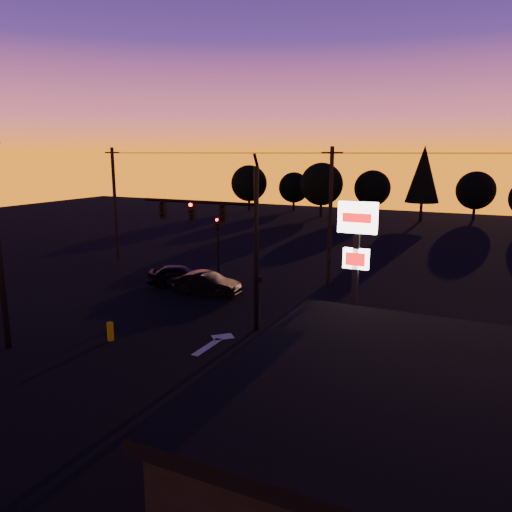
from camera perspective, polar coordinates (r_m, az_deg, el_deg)
The scene contains 18 objects.
ground at distance 22.49m, azimuth -8.03°, elevation -10.91°, with size 120.00×120.00×0.00m, color black.
lane_arrow at distance 23.54m, azimuth -4.71°, elevation -9.75°, with size 1.20×3.10×0.01m.
traffic_signal_mast at distance 24.50m, azimuth -3.35°, elevation 3.09°, with size 6.79×0.52×8.58m.
secondary_signal at distance 33.65m, azimuth -4.37°, elevation 1.88°, with size 0.30×0.31×4.35m.
pylon_sign at distance 19.58m, azimuth 11.39°, elevation 0.60°, with size 1.50×0.28×6.80m.
utility_pole_0 at distance 41.89m, azimuth -15.82°, elevation 5.81°, with size 1.40×0.26×9.00m.
utility_pole_1 at distance 32.87m, azimuth 8.48°, elevation 4.60°, with size 1.40×0.26×9.00m.
power_wires at distance 32.62m, azimuth 8.69°, elevation 11.54°, with size 36.00×1.22×0.07m.
bollard at distance 24.47m, azimuth -16.31°, elevation -8.27°, with size 0.29×0.29×0.88m, color #D4BC00.
tree_0 at distance 75.27m, azimuth -0.79°, elevation 8.31°, with size 5.36×5.36×6.74m.
tree_1 at distance 75.60m, azimuth 4.35°, elevation 7.82°, with size 4.54×4.54×5.71m.
tree_2 at distance 68.79m, azimuth 7.50°, elevation 8.14°, with size 5.77×5.78×7.26m.
tree_3 at distance 71.07m, azimuth 13.16°, elevation 7.54°, with size 4.95×4.95×6.22m.
tree_4 at distance 66.76m, azimuth 18.58°, elevation 8.86°, with size 4.18×4.18×9.50m.
tree_5 at distance 71.35m, azimuth 23.81°, elevation 6.87°, with size 4.95×4.95×6.22m.
car_left at distance 33.13m, azimuth -8.74°, elevation -2.21°, with size 1.64×4.09×1.39m, color black.
car_mid at distance 30.98m, azimuth -5.59°, elevation -3.13°, with size 1.46×4.18×1.38m, color black.
suv_parked at distance 15.55m, azimuth 23.47°, elevation -19.74°, with size 2.49×5.41×1.50m, color black.
Camera 1 is at (11.75, -17.13, 8.64)m, focal length 35.00 mm.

